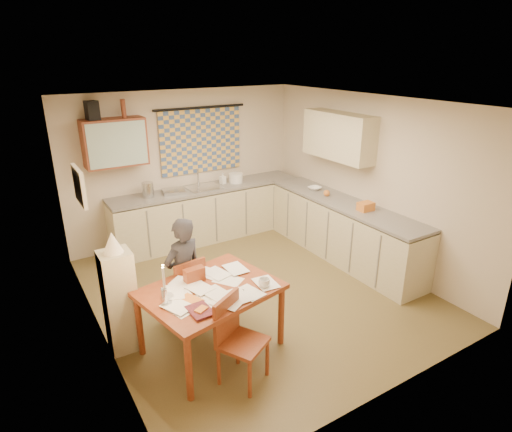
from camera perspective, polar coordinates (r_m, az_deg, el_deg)
floor at (r=5.93m, az=-0.12°, el=-9.96°), size 4.00×4.50×0.02m
ceiling at (r=5.11m, az=-0.14°, el=15.03°), size 4.00×4.50×0.02m
wall_back at (r=7.34m, az=-9.45°, el=6.58°), size 4.00×0.02×2.50m
wall_front at (r=3.82m, az=18.06°, el=-8.14°), size 4.00×0.02×2.50m
wall_left at (r=4.74m, az=-21.36°, el=-2.76°), size 0.02×4.50×2.50m
wall_right at (r=6.62m, az=14.93°, el=4.57°), size 0.02×4.50×2.50m
window_blind at (r=7.33m, az=-7.32°, el=9.88°), size 1.45×0.03×1.05m
curtain_rod at (r=7.22m, az=-7.46°, el=14.14°), size 1.60×0.04×0.04m
wall_cabinet at (r=6.71m, az=-18.32°, el=9.28°), size 0.90×0.34×0.70m
wall_cabinet_glass at (r=6.55m, az=-17.95°, el=9.06°), size 0.84×0.02×0.64m
upper_cabinet_right at (r=6.74m, az=10.94°, el=10.44°), size 0.34×1.30×0.70m
framed_print at (r=4.97m, az=-22.51°, el=3.71°), size 0.04×0.50×0.40m
print_canvas at (r=4.98m, az=-22.23°, el=3.76°), size 0.01×0.42×0.32m
counter_back at (r=7.40m, az=-6.37°, el=0.36°), size 3.30×0.62×0.92m
counter_right at (r=6.79m, az=11.43°, el=-1.88°), size 0.62×2.95×0.92m
stove at (r=6.12m, az=18.33°, el=-5.40°), size 0.56×0.56×0.86m
sink at (r=7.24m, az=-6.90°, el=3.46°), size 0.55×0.45×0.10m
tap at (r=7.33m, az=-7.71°, el=5.13°), size 0.04×0.04×0.28m
dish_rack at (r=7.02m, az=-10.92°, el=3.27°), size 0.40×0.36×0.06m
kettle at (r=6.87m, az=-14.22°, el=3.39°), size 0.19×0.19×0.24m
mixing_bowl at (r=7.46m, az=-2.72°, el=5.09°), size 0.32×0.32×0.16m
soap_bottle at (r=7.40m, az=-4.46°, el=5.04°), size 0.13×0.13×0.19m
bowl at (r=7.12m, az=7.83°, el=3.68°), size 0.24×0.24×0.05m
orange_bag at (r=6.31m, az=14.43°, el=1.25°), size 0.22×0.16×0.12m
fruit_orange at (r=6.82m, az=9.40°, el=3.04°), size 0.10×0.10×0.10m
speaker at (r=6.58m, az=-21.03°, el=13.01°), size 0.18×0.21×0.26m
bottle_green at (r=6.60m, az=-20.43°, el=13.10°), size 0.09×0.09×0.26m
bottle_brown at (r=6.68m, az=-17.27°, el=13.54°), size 0.07×0.07×0.26m
dining_table at (r=4.73m, az=-5.94°, el=-13.44°), size 1.52×1.27×0.75m
chair_far at (r=5.23m, az=-9.42°, el=-11.31°), size 0.45×0.45×0.87m
chair_near at (r=4.38m, az=-1.92°, el=-18.14°), size 0.55×0.55×0.89m
person at (r=4.97m, az=-9.63°, el=-7.69°), size 0.66×0.58×1.37m
shelf_stand at (r=4.83m, az=-17.66°, el=-10.81°), size 0.32×0.30×1.15m
lampshade at (r=4.52m, az=-18.61°, el=-3.35°), size 0.20×0.20×0.22m
letter_rack at (r=4.63m, az=-8.23°, el=-7.81°), size 0.22×0.11×0.16m
mug at (r=4.50m, az=1.10°, el=-8.91°), size 0.13×0.13×0.10m
magazine at (r=4.13m, az=-8.78°, el=-12.82°), size 0.22×0.29×0.03m
book at (r=4.28m, az=-9.59°, el=-11.56°), size 0.34×0.36×0.02m
orange_box at (r=4.15m, az=-7.30°, el=-12.39°), size 0.14×0.13×0.04m
eyeglasses at (r=4.42m, az=-2.31°, el=-10.17°), size 0.14×0.10×0.02m
candle_holder at (r=4.28m, az=-12.11°, el=-10.51°), size 0.07×0.07×0.18m
candle at (r=4.19m, az=-12.22°, el=-8.06°), size 0.03×0.03×0.22m
candle_flame at (r=4.15m, az=-12.33°, el=-6.47°), size 0.02×0.02×0.02m
papers at (r=4.49m, az=-5.91°, el=-9.62°), size 1.24×1.01×0.03m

